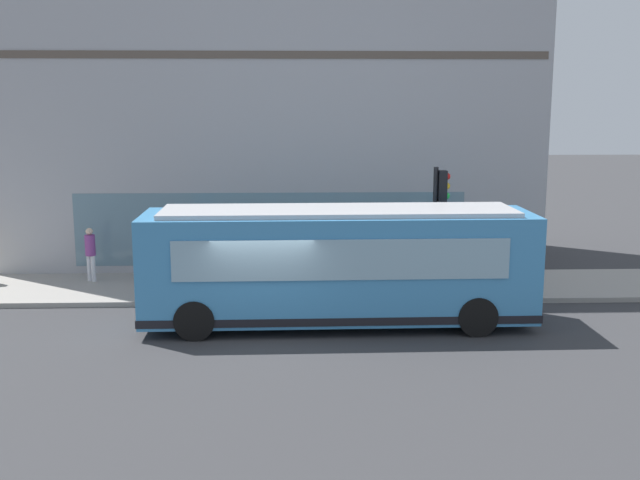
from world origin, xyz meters
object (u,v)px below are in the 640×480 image
at_px(fire_hydrant, 388,276).
at_px(pedestrian_near_building_entrance, 151,252).
at_px(traffic_light_near_corner, 439,206).
at_px(pedestrian_by_light_pole, 90,251).
at_px(city_bus_nearside, 337,266).
at_px(pedestrian_near_hydrant, 288,252).

relative_size(fire_hydrant, pedestrian_near_building_entrance, 0.47).
height_order(traffic_light_near_corner, pedestrian_by_light_pole, traffic_light_near_corner).
bearing_deg(city_bus_nearside, fire_hydrant, -27.82).
relative_size(city_bus_nearside, pedestrian_by_light_pole, 5.91).
distance_m(fire_hydrant, pedestrian_near_hydrant, 3.31).
bearing_deg(fire_hydrant, city_bus_nearside, 152.18).
xyz_separation_m(traffic_light_near_corner, pedestrian_near_hydrant, (2.03, 4.41, -1.74)).
height_order(pedestrian_by_light_pole, pedestrian_near_building_entrance, pedestrian_by_light_pole).
relative_size(pedestrian_by_light_pole, pedestrian_near_hydrant, 1.10).
distance_m(city_bus_nearside, pedestrian_near_hydrant, 4.68).
bearing_deg(pedestrian_near_building_entrance, traffic_light_near_corner, -103.39).
bearing_deg(fire_hydrant, pedestrian_near_building_entrance, 80.52).
distance_m(traffic_light_near_corner, pedestrian_by_light_pole, 10.91).
bearing_deg(traffic_light_near_corner, pedestrian_near_hydrant, 65.23).
distance_m(city_bus_nearside, fire_hydrant, 3.85).
xyz_separation_m(fire_hydrant, pedestrian_by_light_pole, (1.16, 9.24, 0.62)).
relative_size(fire_hydrant, pedestrian_by_light_pole, 0.43).
relative_size(traffic_light_near_corner, fire_hydrant, 5.07).
relative_size(city_bus_nearside, pedestrian_near_building_entrance, 6.39).
height_order(fire_hydrant, pedestrian_by_light_pole, pedestrian_by_light_pole).
height_order(fire_hydrant, pedestrian_near_hydrant, pedestrian_near_hydrant).
bearing_deg(traffic_light_near_corner, fire_hydrant, 58.03).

